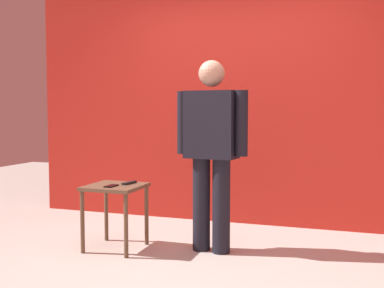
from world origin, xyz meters
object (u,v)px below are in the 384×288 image
standing_person (211,145)px  cell_phone (111,186)px  tv_remote (129,183)px  side_table (115,196)px

standing_person → cell_phone: (-0.81, -0.28, -0.35)m
standing_person → tv_remote: bearing=-171.9°
standing_person → side_table: size_ratio=2.90×
side_table → tv_remote: size_ratio=3.33×
cell_phone → tv_remote: size_ratio=0.85×
side_table → cell_phone: (0.01, -0.08, 0.10)m
side_table → tv_remote: (0.09, 0.09, 0.11)m
standing_person → tv_remote: size_ratio=9.65×
cell_phone → tv_remote: bearing=65.4°
side_table → cell_phone: bearing=-84.8°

